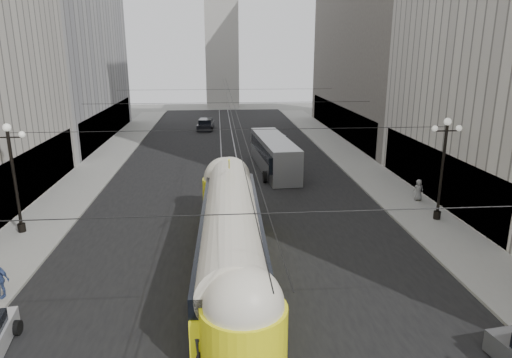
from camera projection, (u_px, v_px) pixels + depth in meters
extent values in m
cube|color=black|center=(230.00, 168.00, 41.67)|extent=(20.00, 85.00, 0.02)
cube|color=gray|center=(105.00, 161.00, 44.04)|extent=(4.00, 72.00, 0.15)
cube|color=gray|center=(348.00, 156.00, 45.97)|extent=(4.00, 72.00, 0.15)
cube|color=gray|center=(222.00, 168.00, 41.61)|extent=(0.12, 85.00, 0.04)
cube|color=gray|center=(238.00, 168.00, 41.73)|extent=(0.12, 85.00, 0.04)
cube|color=black|center=(32.00, 175.00, 31.85)|extent=(0.10, 18.00, 3.60)
cube|color=#999999|center=(46.00, 17.00, 51.11)|extent=(12.00, 28.00, 28.00)
cube|color=black|center=(109.00, 123.00, 54.86)|extent=(0.10, 25.20, 3.60)
cube|color=black|center=(433.00, 174.00, 32.18)|extent=(0.10, 18.00, 3.60)
cube|color=#514C47|center=(394.00, 1.00, 53.78)|extent=(12.00, 32.00, 32.00)
cube|color=black|center=(338.00, 120.00, 57.11)|extent=(0.10, 28.80, 3.60)
cube|color=#B2AFA8|center=(222.00, 41.00, 83.95)|extent=(6.00, 6.00, 24.00)
cylinder|color=black|center=(15.00, 182.00, 25.90)|extent=(0.18, 0.18, 6.00)
cylinder|color=black|center=(22.00, 228.00, 26.64)|extent=(0.44, 0.44, 0.50)
cylinder|color=black|center=(8.00, 137.00, 25.19)|extent=(1.60, 0.08, 0.08)
sphere|color=white|center=(7.00, 127.00, 25.04)|extent=(0.44, 0.44, 0.44)
sphere|color=white|center=(22.00, 134.00, 25.21)|extent=(0.36, 0.36, 0.36)
cylinder|color=black|center=(442.00, 173.00, 27.92)|extent=(0.18, 0.18, 6.00)
cylinder|color=black|center=(437.00, 215.00, 28.67)|extent=(0.44, 0.44, 0.50)
cylinder|color=black|center=(447.00, 131.00, 27.21)|extent=(1.60, 0.08, 0.08)
sphere|color=white|center=(448.00, 122.00, 27.06)|extent=(0.44, 0.44, 0.44)
sphere|color=white|center=(435.00, 129.00, 27.11)|extent=(0.36, 0.36, 0.36)
sphere|color=white|center=(459.00, 128.00, 27.23)|extent=(0.36, 0.36, 0.36)
cylinder|color=black|center=(256.00, 214.00, 12.71)|extent=(25.00, 0.03, 0.03)
cylinder|color=black|center=(236.00, 130.00, 26.13)|extent=(25.00, 0.03, 0.03)
cylinder|color=black|center=(229.00, 103.00, 39.56)|extent=(25.00, 0.03, 0.03)
cylinder|color=black|center=(226.00, 89.00, 52.98)|extent=(25.00, 0.03, 0.03)
cylinder|color=black|center=(228.00, 100.00, 43.45)|extent=(0.03, 72.00, 0.03)
cylinder|color=black|center=(232.00, 100.00, 43.48)|extent=(0.03, 72.00, 0.03)
cube|color=#FFF916|center=(231.00, 248.00, 22.13)|extent=(3.19, 15.41, 1.86)
cube|color=black|center=(232.00, 264.00, 22.36)|extent=(3.18, 14.95, 0.33)
cube|color=black|center=(231.00, 225.00, 21.80)|extent=(3.20, 15.18, 0.93)
cylinder|color=silver|center=(231.00, 218.00, 21.71)|extent=(2.85, 15.17, 2.52)
cylinder|color=#FFF916|center=(244.00, 341.00, 14.85)|extent=(2.85, 2.85, 2.52)
sphere|color=silver|center=(244.00, 305.00, 14.49)|extent=(2.63, 2.63, 2.63)
cylinder|color=#FFF916|center=(225.00, 197.00, 29.34)|extent=(2.85, 2.85, 2.52)
sphere|color=silver|center=(225.00, 178.00, 28.99)|extent=(2.63, 2.63, 2.63)
cube|color=gray|center=(274.00, 154.00, 40.52)|extent=(3.24, 11.65, 2.88)
cube|color=black|center=(274.00, 149.00, 40.39)|extent=(3.23, 11.25, 1.05)
cube|color=black|center=(283.00, 166.00, 34.96)|extent=(2.21, 0.26, 1.34)
cylinder|color=black|center=(265.00, 177.00, 37.00)|extent=(0.30, 0.96, 0.96)
cylinder|color=black|center=(294.00, 176.00, 37.19)|extent=(0.30, 0.96, 0.96)
cylinder|color=black|center=(257.00, 156.00, 44.39)|extent=(0.30, 0.96, 0.96)
cylinder|color=black|center=(281.00, 155.00, 44.58)|extent=(0.30, 0.96, 0.96)
cylinder|color=black|center=(17.00, 328.00, 17.22)|extent=(0.22, 0.57, 0.57)
cylinder|color=black|center=(504.00, 352.00, 15.76)|extent=(0.22, 0.64, 0.64)
cube|color=#BABABA|center=(277.00, 142.00, 51.01)|extent=(2.62, 4.51, 0.75)
cube|color=black|center=(277.00, 138.00, 50.86)|extent=(2.00, 2.61, 0.71)
cylinder|color=black|center=(271.00, 146.00, 49.61)|extent=(0.22, 0.60, 0.60)
cylinder|color=black|center=(285.00, 146.00, 49.73)|extent=(0.22, 0.60, 0.60)
cylinder|color=black|center=(268.00, 141.00, 52.37)|extent=(0.22, 0.60, 0.60)
cylinder|color=black|center=(282.00, 141.00, 52.49)|extent=(0.22, 0.60, 0.60)
cube|color=black|center=(206.00, 126.00, 61.75)|extent=(2.32, 4.78, 0.82)
cube|color=black|center=(206.00, 122.00, 61.59)|extent=(1.90, 2.69, 0.78)
cylinder|color=black|center=(199.00, 129.00, 60.21)|extent=(0.22, 0.66, 0.66)
cylinder|color=black|center=(212.00, 129.00, 60.35)|extent=(0.22, 0.66, 0.66)
cylinder|color=black|center=(200.00, 125.00, 63.23)|extent=(0.22, 0.66, 0.66)
cylinder|color=black|center=(212.00, 125.00, 63.37)|extent=(0.22, 0.66, 0.66)
imported|color=#222227|center=(200.00, 350.00, 14.90)|extent=(0.63, 0.78, 1.87)
imported|color=slate|center=(418.00, 190.00, 32.10)|extent=(0.76, 0.49, 1.52)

